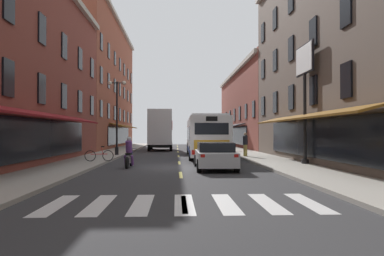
{
  "coord_description": "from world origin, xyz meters",
  "views": [
    {
      "loc": [
        -0.22,
        -19.39,
        1.85
      ],
      "look_at": [
        0.96,
        6.74,
        2.22
      ],
      "focal_mm": 33.57,
      "sensor_mm": 36.0,
      "label": 1
    }
  ],
  "objects_px": {
    "box_truck": "(161,130)",
    "motorcycle_rider": "(129,154)",
    "sedan_near": "(215,155)",
    "bicycle_near": "(99,155)",
    "pedestrian_mid": "(245,144)",
    "billboard_sign": "(305,74)",
    "pedestrian_near": "(229,141)",
    "sedan_mid": "(162,141)",
    "street_lamp_twin": "(117,114)",
    "transit_bus": "(205,136)"
  },
  "relations": [
    {
      "from": "bicycle_near",
      "to": "street_lamp_twin",
      "type": "bearing_deg",
      "value": 89.77
    },
    {
      "from": "sedan_mid",
      "to": "motorcycle_rider",
      "type": "bearing_deg",
      "value": -91.26
    },
    {
      "from": "sedan_near",
      "to": "sedan_mid",
      "type": "relative_size",
      "value": 1.05
    },
    {
      "from": "sedan_near",
      "to": "street_lamp_twin",
      "type": "distance_m",
      "value": 12.37
    },
    {
      "from": "sedan_near",
      "to": "transit_bus",
      "type": "bearing_deg",
      "value": 88.5
    },
    {
      "from": "sedan_mid",
      "to": "pedestrian_mid",
      "type": "height_order",
      "value": "pedestrian_mid"
    },
    {
      "from": "transit_bus",
      "to": "pedestrian_mid",
      "type": "height_order",
      "value": "transit_bus"
    },
    {
      "from": "motorcycle_rider",
      "to": "bicycle_near",
      "type": "height_order",
      "value": "motorcycle_rider"
    },
    {
      "from": "sedan_near",
      "to": "street_lamp_twin",
      "type": "bearing_deg",
      "value": 123.31
    },
    {
      "from": "billboard_sign",
      "to": "pedestrian_near",
      "type": "relative_size",
      "value": 3.82
    },
    {
      "from": "sedan_mid",
      "to": "street_lamp_twin",
      "type": "distance_m",
      "value": 20.29
    },
    {
      "from": "motorcycle_rider",
      "to": "street_lamp_twin",
      "type": "height_order",
      "value": "street_lamp_twin"
    },
    {
      "from": "billboard_sign",
      "to": "motorcycle_rider",
      "type": "xyz_separation_m",
      "value": [
        -9.76,
        -0.54,
        -4.48
      ]
    },
    {
      "from": "motorcycle_rider",
      "to": "street_lamp_twin",
      "type": "xyz_separation_m",
      "value": [
        -2.14,
        9.05,
        2.64
      ]
    },
    {
      "from": "pedestrian_near",
      "to": "pedestrian_mid",
      "type": "bearing_deg",
      "value": -171.62
    },
    {
      "from": "sedan_mid",
      "to": "pedestrian_mid",
      "type": "xyz_separation_m",
      "value": [
        7.0,
        -21.96,
        0.29
      ]
    },
    {
      "from": "box_truck",
      "to": "billboard_sign",
      "type": "bearing_deg",
      "value": -64.05
    },
    {
      "from": "street_lamp_twin",
      "to": "pedestrian_near",
      "type": "bearing_deg",
      "value": 34.53
    },
    {
      "from": "pedestrian_mid",
      "to": "transit_bus",
      "type": "bearing_deg",
      "value": -155.65
    },
    {
      "from": "box_truck",
      "to": "pedestrian_near",
      "type": "bearing_deg",
      "value": -23.48
    },
    {
      "from": "sedan_mid",
      "to": "motorcycle_rider",
      "type": "xyz_separation_m",
      "value": [
        -0.63,
        -28.98,
        -0.05
      ]
    },
    {
      "from": "billboard_sign",
      "to": "motorcycle_rider",
      "type": "relative_size",
      "value": 3.24
    },
    {
      "from": "pedestrian_mid",
      "to": "sedan_mid",
      "type": "bearing_deg",
      "value": 154.89
    },
    {
      "from": "pedestrian_mid",
      "to": "street_lamp_twin",
      "type": "distance_m",
      "value": 10.25
    },
    {
      "from": "bicycle_near",
      "to": "street_lamp_twin",
      "type": "height_order",
      "value": "street_lamp_twin"
    },
    {
      "from": "sedan_mid",
      "to": "street_lamp_twin",
      "type": "height_order",
      "value": "street_lamp_twin"
    },
    {
      "from": "billboard_sign",
      "to": "sedan_mid",
      "type": "bearing_deg",
      "value": 107.8
    },
    {
      "from": "bicycle_near",
      "to": "pedestrian_near",
      "type": "distance_m",
      "value": 16.42
    },
    {
      "from": "transit_bus",
      "to": "pedestrian_near",
      "type": "height_order",
      "value": "transit_bus"
    },
    {
      "from": "sedan_near",
      "to": "bicycle_near",
      "type": "height_order",
      "value": "sedan_near"
    },
    {
      "from": "pedestrian_near",
      "to": "box_truck",
      "type": "bearing_deg",
      "value": 75.45
    },
    {
      "from": "sedan_mid",
      "to": "motorcycle_rider",
      "type": "relative_size",
      "value": 2.08
    },
    {
      "from": "billboard_sign",
      "to": "pedestrian_mid",
      "type": "height_order",
      "value": "billboard_sign"
    },
    {
      "from": "box_truck",
      "to": "sedan_near",
      "type": "xyz_separation_m",
      "value": [
        3.62,
        -19.86,
        -1.43
      ]
    },
    {
      "from": "sedan_mid",
      "to": "bicycle_near",
      "type": "xyz_separation_m",
      "value": [
        -2.8,
        -26.24,
        -0.26
      ]
    },
    {
      "from": "sedan_mid",
      "to": "street_lamp_twin",
      "type": "xyz_separation_m",
      "value": [
        -2.77,
        -19.93,
        2.59
      ]
    },
    {
      "from": "sedan_near",
      "to": "bicycle_near",
      "type": "xyz_separation_m",
      "value": [
        -6.66,
        3.79,
        -0.2
      ]
    },
    {
      "from": "pedestrian_near",
      "to": "pedestrian_mid",
      "type": "xyz_separation_m",
      "value": [
        -0.08,
        -8.82,
        -0.03
      ]
    },
    {
      "from": "pedestrian_near",
      "to": "sedan_mid",
      "type": "bearing_deg",
      "value": 37.27
    },
    {
      "from": "sedan_near",
      "to": "pedestrian_near",
      "type": "bearing_deg",
      "value": 79.19
    },
    {
      "from": "sedan_near",
      "to": "pedestrian_near",
      "type": "distance_m",
      "value": 17.19
    },
    {
      "from": "sedan_mid",
      "to": "transit_bus",
      "type": "bearing_deg",
      "value": -78.8
    },
    {
      "from": "transit_bus",
      "to": "pedestrian_mid",
      "type": "distance_m",
      "value": 3.2
    },
    {
      "from": "sedan_mid",
      "to": "pedestrian_near",
      "type": "height_order",
      "value": "pedestrian_near"
    },
    {
      "from": "box_truck",
      "to": "motorcycle_rider",
      "type": "height_order",
      "value": "box_truck"
    },
    {
      "from": "sedan_near",
      "to": "pedestrian_near",
      "type": "height_order",
      "value": "pedestrian_near"
    },
    {
      "from": "pedestrian_mid",
      "to": "billboard_sign",
      "type": "bearing_deg",
      "value": -24.64
    },
    {
      "from": "transit_bus",
      "to": "sedan_mid",
      "type": "distance_m",
      "value": 21.16
    },
    {
      "from": "box_truck",
      "to": "pedestrian_mid",
      "type": "relative_size",
      "value": 3.93
    },
    {
      "from": "pedestrian_mid",
      "to": "street_lamp_twin",
      "type": "bearing_deg",
      "value": -144.55
    }
  ]
}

